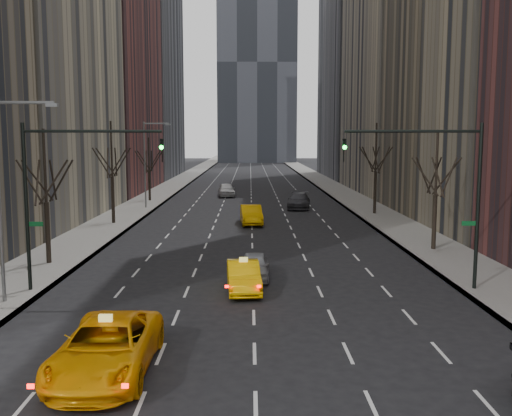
{
  "coord_description": "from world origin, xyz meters",
  "views": [
    {
      "loc": [
        -0.15,
        -15.02,
        7.42
      ],
      "look_at": [
        0.19,
        16.97,
        3.5
      ],
      "focal_mm": 40.0,
      "sensor_mm": 36.0,
      "label": 1
    }
  ],
  "objects": [
    {
      "name": "streetlight_near",
      "position": [
        -10.84,
        10.0,
        5.62
      ],
      "size": [
        2.83,
        0.22,
        9.0
      ],
      "color": "slate",
      "rests_on": "ground"
    },
    {
      "name": "far_car_white",
      "position": [
        -3.18,
        57.78,
        0.86
      ],
      "size": [
        2.48,
        5.2,
        1.72
      ],
      "primitive_type": "imported",
      "rotation": [
        0.0,
        0.0,
        0.09
      ],
      "color": "silver",
      "rests_on": "ground"
    },
    {
      "name": "tree_lw_d",
      "position": [
        -12.0,
        52.0,
        3.56
      ],
      "size": [
        3.36,
        3.5,
        7.36
      ],
      "color": "black",
      "rests_on": "ground"
    },
    {
      "name": "bld_right_far",
      "position": [
        21.5,
        64.0,
        25.0
      ],
      "size": [
        14.0,
        28.0,
        50.0
      ],
      "primitive_type": "cube",
      "color": "tan",
      "rests_on": "ground"
    },
    {
      "name": "far_taxi",
      "position": [
        -0.05,
        33.97,
        0.83
      ],
      "size": [
        2.1,
        5.13,
        1.65
      ],
      "primitive_type": "imported",
      "rotation": [
        0.0,
        0.0,
        0.07
      ],
      "color": "#EAA304",
      "rests_on": "ground"
    },
    {
      "name": "ground",
      "position": [
        0.0,
        0.0,
        0.0
      ],
      "size": [
        400.0,
        400.0,
        0.0
      ],
      "primitive_type": "plane",
      "color": "black",
      "rests_on": "ground"
    },
    {
      "name": "bld_right_deep",
      "position": [
        21.5,
        95.0,
        29.0
      ],
      "size": [
        14.0,
        30.0,
        58.0
      ],
      "primitive_type": "cube",
      "color": "#5E5E62",
      "rests_on": "ground"
    },
    {
      "name": "far_suv_grey",
      "position": [
        5.03,
        45.12,
        0.82
      ],
      "size": [
        2.97,
        5.9,
        1.64
      ],
      "primitive_type": "imported",
      "rotation": [
        0.0,
        0.0,
        -0.12
      ],
      "color": "#303035",
      "rests_on": "ground"
    },
    {
      "name": "streetlight_far",
      "position": [
        -10.84,
        45.0,
        5.62
      ],
      "size": [
        2.83,
        0.22,
        9.0
      ],
      "color": "slate",
      "rests_on": "ground"
    },
    {
      "name": "bld_left_far",
      "position": [
        -21.5,
        66.0,
        22.0
      ],
      "size": [
        14.0,
        28.0,
        44.0
      ],
      "primitive_type": "cube",
      "color": "brown",
      "rests_on": "ground"
    },
    {
      "name": "traffic_mast_left",
      "position": [
        -9.11,
        12.0,
        5.49
      ],
      "size": [
        6.69,
        0.39,
        8.0
      ],
      "color": "black",
      "rests_on": "ground"
    },
    {
      "name": "sidewalk_left",
      "position": [
        -12.25,
        70.0,
        0.07
      ],
      "size": [
        4.5,
        320.0,
        0.15
      ],
      "primitive_type": "cube",
      "color": "slate",
      "rests_on": "ground"
    },
    {
      "name": "sidewalk_right",
      "position": [
        12.25,
        70.0,
        0.07
      ],
      "size": [
        4.5,
        320.0,
        0.15
      ],
      "primitive_type": "cube",
      "color": "slate",
      "rests_on": "ground"
    },
    {
      "name": "tree_rw_b",
      "position": [
        12.0,
        22.0,
        3.72
      ],
      "size": [
        3.36,
        3.5,
        7.82
      ],
      "color": "black",
      "rests_on": "ground"
    },
    {
      "name": "taxi_sedan",
      "position": [
        -0.48,
        12.17,
        0.72
      ],
      "size": [
        1.85,
        4.5,
        1.45
      ],
      "primitive_type": "imported",
      "rotation": [
        0.0,
        0.0,
        0.07
      ],
      "color": "#FDB805",
      "rests_on": "ground"
    },
    {
      "name": "tree_lw_b",
      "position": [
        -12.0,
        18.0,
        3.72
      ],
      "size": [
        3.36,
        3.5,
        7.82
      ],
      "color": "black",
      "rests_on": "ground"
    },
    {
      "name": "silver_sedan_ahead",
      "position": [
        0.08,
        14.72,
        0.67
      ],
      "size": [
        1.69,
        3.95,
        1.33
      ],
      "primitive_type": "imported",
      "rotation": [
        0.0,
        0.0,
        -0.03
      ],
      "color": "gray",
      "rests_on": "ground"
    },
    {
      "name": "taxi_suv",
      "position": [
        -4.69,
        2.35,
        0.85
      ],
      "size": [
        2.85,
        6.15,
        1.71
      ],
      "primitive_type": "imported",
      "rotation": [
        0.0,
        0.0,
        -0.0
      ],
      "color": "#FFA705",
      "rests_on": "ground"
    },
    {
      "name": "tree_rw_c",
      "position": [
        12.0,
        40.0,
        4.04
      ],
      "size": [
        3.36,
        3.5,
        8.74
      ],
      "color": "black",
      "rests_on": "ground"
    },
    {
      "name": "bld_left_deep",
      "position": [
        -21.5,
        96.0,
        30.0
      ],
      "size": [
        14.0,
        30.0,
        60.0
      ],
      "primitive_type": "cube",
      "color": "#5E5E62",
      "rests_on": "ground"
    },
    {
      "name": "tree_lw_c",
      "position": [
        -12.0,
        34.0,
        4.04
      ],
      "size": [
        3.36,
        3.5,
        8.74
      ],
      "color": "black",
      "rests_on": "ground"
    },
    {
      "name": "traffic_mast_right",
      "position": [
        9.11,
        12.0,
        5.49
      ],
      "size": [
        6.69,
        0.39,
        8.0
      ],
      "color": "black",
      "rests_on": "ground"
    }
  ]
}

